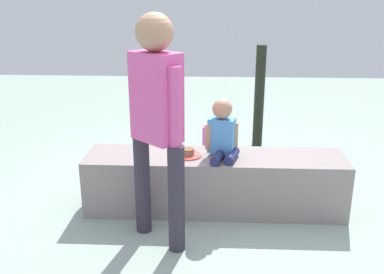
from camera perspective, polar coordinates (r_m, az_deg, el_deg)
name	(u,v)px	position (r m, az deg, el deg)	size (l,w,h in m)	color
ground_plane	(214,208)	(3.83, 2.91, -9.20)	(12.00, 12.00, 0.00)	#93A89C
concrete_ledge	(215,182)	(3.72, 2.97, -5.92)	(2.16, 0.49, 0.48)	gray
child_seated	(222,132)	(3.54, 4.00, 0.63)	(0.29, 0.34, 0.48)	navy
adult_standing	(157,112)	(2.99, -4.65, 3.32)	(0.40, 0.38, 1.66)	#322A3A
cake_plate	(188,154)	(3.61, -0.49, -2.19)	(0.22, 0.22, 0.07)	#E0594C
gift_bag	(211,141)	(4.93, 2.48, -0.48)	(0.19, 0.12, 0.38)	#B259BF
railing_post	(258,114)	(4.91, 8.68, 2.96)	(0.36, 0.36, 1.24)	black
water_bottle_near_gift	(160,152)	(4.83, -4.18, -1.91)	(0.07, 0.07, 0.20)	silver
water_bottle_far_side	(199,160)	(4.58, 0.94, -3.04)	(0.06, 0.06, 0.21)	silver
party_cup_red	(239,181)	(4.22, 6.12, -5.69)	(0.08, 0.08, 0.11)	red
cake_box_white	(305,166)	(4.69, 14.61, -3.67)	(0.28, 0.34, 0.11)	white
handbag_black_leather	(279,173)	(4.30, 11.31, -4.63)	(0.28, 0.11, 0.31)	black
handbag_brown_canvas	(168,159)	(4.54, -3.14, -2.95)	(0.28, 0.14, 0.32)	brown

